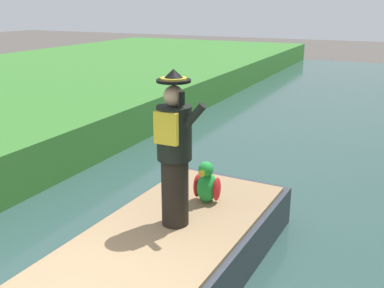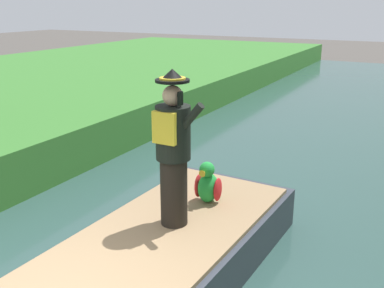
% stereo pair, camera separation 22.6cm
% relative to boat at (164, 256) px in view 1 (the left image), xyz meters
% --- Properties ---
extents(boat, '(1.98, 4.27, 0.61)m').
position_rel_boat_xyz_m(boat, '(0.00, 0.00, 0.00)').
color(boat, '#333842').
rests_on(boat, canal_water).
extents(person_pirate, '(0.61, 0.42, 1.85)m').
position_rel_boat_xyz_m(person_pirate, '(0.02, 0.26, 1.23)').
color(person_pirate, black).
rests_on(person_pirate, boat).
extents(parrot_plush, '(0.36, 0.35, 0.57)m').
position_rel_boat_xyz_m(parrot_plush, '(0.10, 0.99, 0.55)').
color(parrot_plush, green).
rests_on(parrot_plush, boat).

